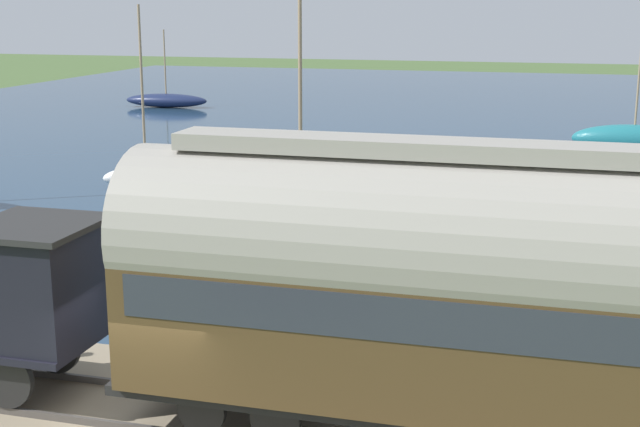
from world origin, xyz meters
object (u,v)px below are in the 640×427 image
(sailboat_gray, at_px, (301,248))
(sailboat_teal, at_px, (634,139))
(passenger_coach, at_px, (429,283))
(sailboat_navy, at_px, (166,100))
(sailboat_white, at_px, (146,174))
(rowboat_mid_harbor, at_px, (57,240))

(sailboat_gray, distance_m, sailboat_teal, 24.16)
(passenger_coach, bearing_deg, sailboat_navy, 29.26)
(sailboat_navy, bearing_deg, sailboat_white, -160.54)
(passenger_coach, relative_size, sailboat_white, 1.34)
(sailboat_gray, distance_m, sailboat_navy, 39.73)
(sailboat_teal, distance_m, sailboat_white, 22.85)
(passenger_coach, height_order, rowboat_mid_harbor, passenger_coach)
(sailboat_gray, xyz_separation_m, rowboat_mid_harbor, (0.54, 7.72, -0.46))
(rowboat_mid_harbor, bearing_deg, sailboat_teal, -53.48)
(passenger_coach, relative_size, rowboat_mid_harbor, 4.46)
(passenger_coach, height_order, sailboat_gray, sailboat_gray)
(passenger_coach, height_order, sailboat_white, sailboat_white)
(sailboat_gray, height_order, sailboat_white, sailboat_gray)
(sailboat_white, relative_size, rowboat_mid_harbor, 3.32)
(sailboat_teal, distance_m, sailboat_navy, 32.15)
(rowboat_mid_harbor, bearing_deg, sailboat_white, -5.65)
(passenger_coach, bearing_deg, rowboat_mid_harbor, 50.53)
(sailboat_gray, distance_m, rowboat_mid_harbor, 7.75)
(sailboat_gray, relative_size, sailboat_white, 1.35)
(sailboat_teal, height_order, sailboat_white, sailboat_teal)
(passenger_coach, bearing_deg, sailboat_teal, -8.81)
(passenger_coach, relative_size, sailboat_navy, 1.58)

